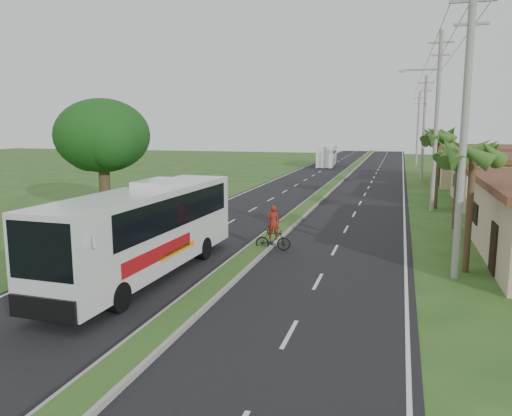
# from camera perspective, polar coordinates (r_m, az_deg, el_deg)

# --- Properties ---
(ground) EXTENTS (180.00, 180.00, 0.00)m
(ground) POSITION_cam_1_polar(r_m,az_deg,el_deg) (19.95, -2.98, -7.58)
(ground) COLOR #29511D
(ground) RESTS_ON ground
(road_asphalt) EXTENTS (14.00, 160.00, 0.02)m
(road_asphalt) POSITION_cam_1_polar(r_m,az_deg,el_deg) (38.97, 6.67, 0.76)
(road_asphalt) COLOR black
(road_asphalt) RESTS_ON ground
(median_strip) EXTENTS (1.20, 160.00, 0.18)m
(median_strip) POSITION_cam_1_polar(r_m,az_deg,el_deg) (38.96, 6.68, 0.90)
(median_strip) COLOR gray
(median_strip) RESTS_ON ground
(lane_edge_left) EXTENTS (0.12, 160.00, 0.01)m
(lane_edge_left) POSITION_cam_1_polar(r_m,az_deg,el_deg) (40.60, -2.69, 1.15)
(lane_edge_left) COLOR silver
(lane_edge_left) RESTS_ON ground
(lane_edge_right) EXTENTS (0.12, 160.00, 0.01)m
(lane_edge_right) POSITION_cam_1_polar(r_m,az_deg,el_deg) (38.47, 16.56, 0.31)
(lane_edge_right) COLOR silver
(lane_edge_right) RESTS_ON ground
(shop_mid) EXTENTS (7.60, 10.60, 3.67)m
(shop_mid) POSITION_cam_1_polar(r_m,az_deg,el_deg) (40.95, 26.95, 2.83)
(shop_mid) COLOR tan
(shop_mid) RESTS_ON ground
(shop_far) EXTENTS (8.60, 11.60, 3.82)m
(shop_far) POSITION_cam_1_polar(r_m,az_deg,el_deg) (54.71, 24.28, 4.50)
(shop_far) COLOR tan
(shop_far) RESTS_ON ground
(palm_verge_a) EXTENTS (2.40, 2.40, 5.45)m
(palm_verge_a) POSITION_cam_1_polar(r_m,az_deg,el_deg) (21.22, 23.59, 5.70)
(palm_verge_a) COLOR #473321
(palm_verge_a) RESTS_ON ground
(palm_verge_b) EXTENTS (2.40, 2.40, 5.05)m
(palm_verge_b) POSITION_cam_1_polar(r_m,az_deg,el_deg) (30.22, 22.16, 5.94)
(palm_verge_b) COLOR #473321
(palm_verge_b) RESTS_ON ground
(palm_verge_c) EXTENTS (2.40, 2.40, 5.85)m
(palm_verge_c) POSITION_cam_1_polar(r_m,az_deg,el_deg) (37.11, 20.21, 7.75)
(palm_verge_c) COLOR #473321
(palm_verge_c) RESTS_ON ground
(palm_verge_d) EXTENTS (2.40, 2.40, 5.25)m
(palm_verge_d) POSITION_cam_1_polar(r_m,az_deg,el_deg) (46.14, 20.04, 7.26)
(palm_verge_d) COLOR #473321
(palm_verge_d) RESTS_ON ground
(shade_tree) EXTENTS (6.30, 6.00, 7.54)m
(shade_tree) POSITION_cam_1_polar(r_m,az_deg,el_deg) (33.54, -17.29, 7.63)
(shade_tree) COLOR #473321
(shade_tree) RESTS_ON ground
(utility_pole_a) EXTENTS (1.60, 0.28, 11.00)m
(utility_pole_a) POSITION_cam_1_polar(r_m,az_deg,el_deg) (20.14, 22.70, 8.26)
(utility_pole_a) COLOR gray
(utility_pole_a) RESTS_ON ground
(utility_pole_b) EXTENTS (3.20, 0.28, 12.00)m
(utility_pole_b) POSITION_cam_1_polar(r_m,az_deg,el_deg) (36.09, 19.90, 9.54)
(utility_pole_b) COLOR gray
(utility_pole_b) RESTS_ON ground
(utility_pole_c) EXTENTS (1.60, 0.28, 11.00)m
(utility_pole_c) POSITION_cam_1_polar(r_m,az_deg,el_deg) (56.06, 18.63, 8.77)
(utility_pole_c) COLOR gray
(utility_pole_c) RESTS_ON ground
(utility_pole_d) EXTENTS (1.60, 0.28, 10.50)m
(utility_pole_d) POSITION_cam_1_polar(r_m,az_deg,el_deg) (76.05, 18.02, 8.65)
(utility_pole_d) COLOR gray
(utility_pole_d) RESTS_ON ground
(coach_bus_main) EXTENTS (2.70, 11.47, 3.69)m
(coach_bus_main) POSITION_cam_1_polar(r_m,az_deg,el_deg) (19.64, -12.39, -1.97)
(coach_bus_main) COLOR silver
(coach_bus_main) RESTS_ON ground
(coach_bus_far) EXTENTS (2.97, 10.42, 3.00)m
(coach_bus_far) POSITION_cam_1_polar(r_m,az_deg,el_deg) (73.15, 8.11, 6.08)
(coach_bus_far) COLOR white
(coach_bus_far) RESTS_ON ground
(motorcyclist) EXTENTS (1.70, 0.67, 2.16)m
(motorcyclist) POSITION_cam_1_polar(r_m,az_deg,el_deg) (23.42, 1.97, -3.05)
(motorcyclist) COLOR black
(motorcyclist) RESTS_ON ground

